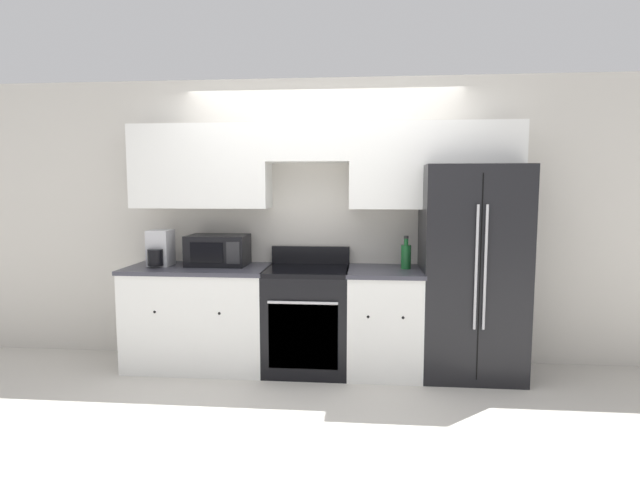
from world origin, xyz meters
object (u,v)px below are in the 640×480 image
microwave (218,250)px  refrigerator (470,270)px  bottle (406,256)px  oven_range (307,318)px

microwave → refrigerator: bearing=-0.7°
microwave → bottle: bearing=-1.6°
oven_range → refrigerator: 1.48m
refrigerator → oven_range: bearing=-177.1°
oven_range → bottle: size_ratio=3.71×
refrigerator → bottle: 0.56m
microwave → bottle: size_ratio=1.85×
refrigerator → bottle: (-0.55, -0.02, 0.12)m
refrigerator → bottle: refrigerator is taller
microwave → oven_range: bearing=-6.9°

